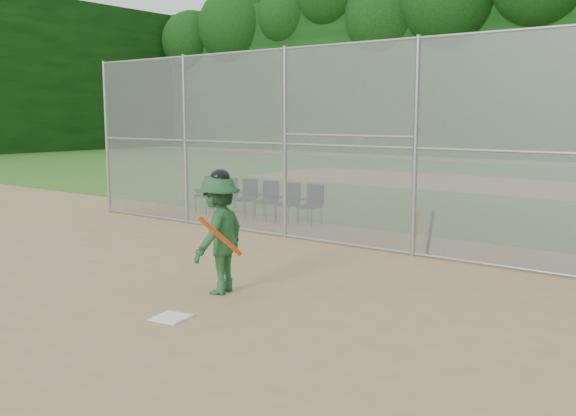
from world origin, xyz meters
The scene contains 13 objects.
ground centered at (0.00, 0.00, 0.00)m, with size 100.00×100.00×0.00m, color tan.
grass_strip centered at (0.00, 18.00, 0.01)m, with size 100.00×100.00×0.00m, color #30681F.
dirt_patch_far centered at (0.00, 18.00, 0.01)m, with size 24.00×24.00×0.00m, color tan.
backstop_fence centered at (0.00, 5.00, 2.07)m, with size 16.09×0.09×4.00m.
home_plate centered at (0.22, -0.26, 0.01)m, with size 0.42×0.42×0.02m, color white.
batter_at_plate centered at (-0.13, 1.01, 0.88)m, with size 0.99×1.34×1.83m.
spare_bats centered at (1.08, 5.22, 0.42)m, with size 0.36×0.30×0.84m.
chair_0 centered at (-5.95, 6.62, 0.48)m, with size 0.54×0.52×0.96m, color #0E1036, non-canonical shape.
chair_1 centered at (-5.26, 6.62, 0.48)m, with size 0.54×0.52×0.96m, color #0E1036, non-canonical shape.
chair_2 centered at (-4.57, 6.62, 0.48)m, with size 0.54×0.52×0.96m, color #0E1036, non-canonical shape.
chair_3 centered at (-3.88, 6.62, 0.48)m, with size 0.54×0.52×0.96m, color #0E1036, non-canonical shape.
chair_4 centered at (-3.20, 6.62, 0.48)m, with size 0.54×0.52×0.96m, color #0E1036, non-canonical shape.
chair_5 centered at (-2.51, 6.62, 0.48)m, with size 0.54×0.52×0.96m, color #0E1036, non-canonical shape.
Camera 1 is at (6.26, -5.66, 2.58)m, focal length 40.00 mm.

